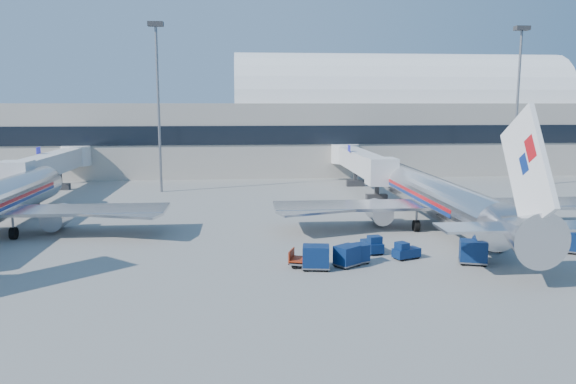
{
  "coord_description": "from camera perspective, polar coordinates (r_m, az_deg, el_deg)",
  "views": [
    {
      "loc": [
        -9.09,
        -47.22,
        12.03
      ],
      "look_at": [
        -4.59,
        6.0,
        3.56
      ],
      "focal_mm": 35.0,
      "sensor_mm": 36.0,
      "label": 1
    }
  ],
  "objects": [
    {
      "name": "tug_left",
      "position": [
        46.16,
        8.56,
        -5.32
      ],
      "size": [
        1.54,
        2.46,
        1.5
      ],
      "rotation": [
        0.0,
        0.0,
        1.75
      ],
      "color": "#0A1F4B",
      "rests_on": "ground"
    },
    {
      "name": "tug_lead",
      "position": [
        44.89,
        11.84,
        -5.9
      ],
      "size": [
        2.34,
        1.77,
        1.37
      ],
      "rotation": [
        0.0,
        0.0,
        0.39
      ],
      "color": "#0A1F4B",
      "rests_on": "ground"
    },
    {
      "name": "terminal",
      "position": [
        103.38,
        -7.38,
        6.44
      ],
      "size": [
        170.0,
        28.15,
        21.0
      ],
      "color": "#B2AA9E",
      "rests_on": "ground"
    },
    {
      "name": "cart_solo_far",
      "position": [
        51.07,
        26.91,
        -4.5
      ],
      "size": [
        2.55,
        2.41,
        1.79
      ],
      "rotation": [
        0.0,
        0.0,
        -0.58
      ],
      "color": "#0A1F4B",
      "rests_on": "ground"
    },
    {
      "name": "mast_west",
      "position": [
        78.04,
        -13.1,
        10.81
      ],
      "size": [
        2.0,
        1.2,
        22.6
      ],
      "color": "slate",
      "rests_on": "ground"
    },
    {
      "name": "barrier_near",
      "position": [
        57.36,
        23.51,
        -3.39
      ],
      "size": [
        3.0,
        0.55,
        0.9
      ],
      "primitive_type": "cube",
      "color": "#9E9E96",
      "rests_on": "ground"
    },
    {
      "name": "cart_train_a",
      "position": [
        43.01,
        7.02,
        -6.2
      ],
      "size": [
        2.05,
        1.83,
        1.49
      ],
      "rotation": [
        0.0,
        0.0,
        0.38
      ],
      "color": "#0A1F4B",
      "rests_on": "ground"
    },
    {
      "name": "cart_train_c",
      "position": [
        41.19,
        2.86,
        -6.6
      ],
      "size": [
        2.22,
        1.81,
        1.78
      ],
      "rotation": [
        0.0,
        0.0,
        -0.14
      ],
      "color": "#0A1F4B",
      "rests_on": "ground"
    },
    {
      "name": "cart_solo_near",
      "position": [
        44.72,
        18.31,
        -5.77
      ],
      "size": [
        2.43,
        2.11,
        1.81
      ],
      "rotation": [
        0.0,
        0.0,
        -0.3
      ],
      "color": "#0A1F4B",
      "rests_on": "ground"
    },
    {
      "name": "mast_east",
      "position": [
        86.59,
        22.37,
        10.18
      ],
      "size": [
        2.0,
        1.2,
        22.6
      ],
      "color": "slate",
      "rests_on": "ground"
    },
    {
      "name": "tug_right",
      "position": [
        49.3,
        19.81,
        -4.9
      ],
      "size": [
        2.31,
        2.15,
        1.38
      ],
      "rotation": [
        0.0,
        0.0,
        -0.68
      ],
      "color": "#0A1F4B",
      "rests_on": "ground"
    },
    {
      "name": "jetbridge_mid",
      "position": [
        82.43,
        -22.71,
        2.67
      ],
      "size": [
        4.4,
        27.5,
        6.25
      ],
      "color": "silver",
      "rests_on": "ground"
    },
    {
      "name": "cart_open_red",
      "position": [
        41.8,
        1.9,
        -7.07
      ],
      "size": [
        2.78,
        2.35,
        0.63
      ],
      "rotation": [
        0.0,
        0.0,
        -0.34
      ],
      "color": "slate",
      "rests_on": "ground"
    },
    {
      "name": "barrier_mid",
      "position": [
        58.99,
        26.34,
        -3.26
      ],
      "size": [
        3.0,
        0.55,
        0.9
      ],
      "primitive_type": "cube",
      "color": "#9E9E96",
      "rests_on": "ground"
    },
    {
      "name": "jetbridge_near",
      "position": [
        80.2,
        7.21,
        3.15
      ],
      "size": [
        4.4,
        27.5,
        6.25
      ],
      "color": "silver",
      "rests_on": "ground"
    },
    {
      "name": "airliner_main",
      "position": [
        55.88,
        15.21,
        -0.68
      ],
      "size": [
        32.0,
        37.26,
        12.07
      ],
      "color": "silver",
      "rests_on": "ground"
    },
    {
      "name": "ground",
      "position": [
        49.57,
        5.9,
        -5.08
      ],
      "size": [
        260.0,
        260.0,
        0.0
      ],
      "primitive_type": "plane",
      "color": "gray",
      "rests_on": "ground"
    },
    {
      "name": "cart_train_b",
      "position": [
        42.15,
        6.01,
        -6.42
      ],
      "size": [
        2.26,
        2.18,
        1.58
      ],
      "rotation": [
        0.0,
        0.0,
        0.65
      ],
      "color": "#0A1F4B",
      "rests_on": "ground"
    }
  ]
}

